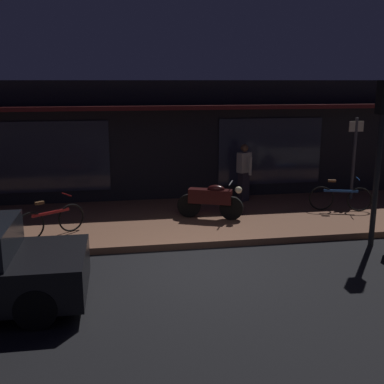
{
  "coord_description": "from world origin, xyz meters",
  "views": [
    {
      "loc": [
        -1.53,
        -8.63,
        3.59
      ],
      "look_at": [
        0.35,
        2.4,
        0.95
      ],
      "focal_mm": 44.27,
      "sensor_mm": 36.0,
      "label": 1
    }
  ],
  "objects_px": {
    "sign_post": "(354,154)",
    "traffic_light_pole": "(381,135)",
    "bicycle_extra": "(340,198)",
    "person_bystander": "(244,171)",
    "motorcycle": "(211,199)",
    "bicycle_parked": "(51,221)"
  },
  "relations": [
    {
      "from": "bicycle_extra",
      "to": "motorcycle",
      "type": "bearing_deg",
      "value": -178.08
    },
    {
      "from": "motorcycle",
      "to": "sign_post",
      "type": "bearing_deg",
      "value": 16.25
    },
    {
      "from": "bicycle_parked",
      "to": "traffic_light_pole",
      "type": "height_order",
      "value": "traffic_light_pole"
    },
    {
      "from": "bicycle_extra",
      "to": "person_bystander",
      "type": "height_order",
      "value": "person_bystander"
    },
    {
      "from": "motorcycle",
      "to": "sign_post",
      "type": "height_order",
      "value": "sign_post"
    },
    {
      "from": "person_bystander",
      "to": "traffic_light_pole",
      "type": "distance_m",
      "value": 4.5
    },
    {
      "from": "motorcycle",
      "to": "bicycle_parked",
      "type": "xyz_separation_m",
      "value": [
        -3.86,
        -0.78,
        -0.14
      ]
    },
    {
      "from": "person_bystander",
      "to": "sign_post",
      "type": "xyz_separation_m",
      "value": [
        3.24,
        -0.3,
        0.48
      ]
    },
    {
      "from": "traffic_light_pole",
      "to": "sign_post",
      "type": "bearing_deg",
      "value": 68.81
    },
    {
      "from": "motorcycle",
      "to": "bicycle_extra",
      "type": "xyz_separation_m",
      "value": [
        3.58,
        0.12,
        -0.14
      ]
    },
    {
      "from": "person_bystander",
      "to": "sign_post",
      "type": "height_order",
      "value": "sign_post"
    },
    {
      "from": "person_bystander",
      "to": "traffic_light_pole",
      "type": "xyz_separation_m",
      "value": [
        1.88,
        -3.82,
        1.45
      ]
    },
    {
      "from": "bicycle_parked",
      "to": "sign_post",
      "type": "relative_size",
      "value": 0.58
    },
    {
      "from": "sign_post",
      "to": "traffic_light_pole",
      "type": "bearing_deg",
      "value": -111.19
    },
    {
      "from": "bicycle_parked",
      "to": "person_bystander",
      "type": "relative_size",
      "value": 0.84
    },
    {
      "from": "bicycle_extra",
      "to": "person_bystander",
      "type": "distance_m",
      "value": 2.77
    },
    {
      "from": "motorcycle",
      "to": "person_bystander",
      "type": "bearing_deg",
      "value": 51.26
    },
    {
      "from": "sign_post",
      "to": "traffic_light_pole",
      "type": "distance_m",
      "value": 3.9
    },
    {
      "from": "bicycle_extra",
      "to": "sign_post",
      "type": "height_order",
      "value": "sign_post"
    },
    {
      "from": "motorcycle",
      "to": "person_bystander",
      "type": "height_order",
      "value": "person_bystander"
    },
    {
      "from": "bicycle_extra",
      "to": "traffic_light_pole",
      "type": "distance_m",
      "value": 3.06
    },
    {
      "from": "person_bystander",
      "to": "motorcycle",
      "type": "bearing_deg",
      "value": -128.74
    }
  ]
}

